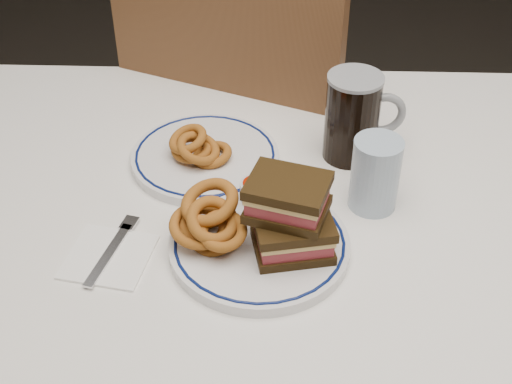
{
  "coord_description": "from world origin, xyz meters",
  "views": [
    {
      "loc": [
        -0.05,
        -0.87,
        1.46
      ],
      "look_at": [
        -0.08,
        -0.07,
        0.82
      ],
      "focal_mm": 50.0,
      "sensor_mm": 36.0,
      "label": 1
    }
  ],
  "objects_px": {
    "beer_mug": "(354,116)",
    "far_plate": "(205,157)",
    "chair_far": "(253,136)",
    "main_plate": "(259,245)",
    "reuben_sandwich": "(290,216)"
  },
  "relations": [
    {
      "from": "reuben_sandwich",
      "to": "far_plate",
      "type": "height_order",
      "value": "reuben_sandwich"
    },
    {
      "from": "main_plate",
      "to": "reuben_sandwich",
      "type": "relative_size",
      "value": 1.95
    },
    {
      "from": "chair_far",
      "to": "main_plate",
      "type": "height_order",
      "value": "chair_far"
    },
    {
      "from": "chair_far",
      "to": "main_plate",
      "type": "distance_m",
      "value": 0.62
    },
    {
      "from": "reuben_sandwich",
      "to": "far_plate",
      "type": "bearing_deg",
      "value": 122.24
    },
    {
      "from": "main_plate",
      "to": "reuben_sandwich",
      "type": "xyz_separation_m",
      "value": [
        0.04,
        -0.01,
        0.06
      ]
    },
    {
      "from": "reuben_sandwich",
      "to": "beer_mug",
      "type": "relative_size",
      "value": 0.88
    },
    {
      "from": "reuben_sandwich",
      "to": "far_plate",
      "type": "xyz_separation_m",
      "value": [
        -0.14,
        0.22,
        -0.06
      ]
    },
    {
      "from": "beer_mug",
      "to": "main_plate",
      "type": "bearing_deg",
      "value": -121.39
    },
    {
      "from": "chair_far",
      "to": "far_plate",
      "type": "relative_size",
      "value": 4.08
    },
    {
      "from": "beer_mug",
      "to": "far_plate",
      "type": "relative_size",
      "value": 0.61
    },
    {
      "from": "chair_far",
      "to": "main_plate",
      "type": "bearing_deg",
      "value": -86.79
    },
    {
      "from": "chair_far",
      "to": "reuben_sandwich",
      "type": "height_order",
      "value": "chair_far"
    },
    {
      "from": "chair_far",
      "to": "far_plate",
      "type": "distance_m",
      "value": 0.43
    },
    {
      "from": "reuben_sandwich",
      "to": "main_plate",
      "type": "bearing_deg",
      "value": 168.65
    }
  ]
}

